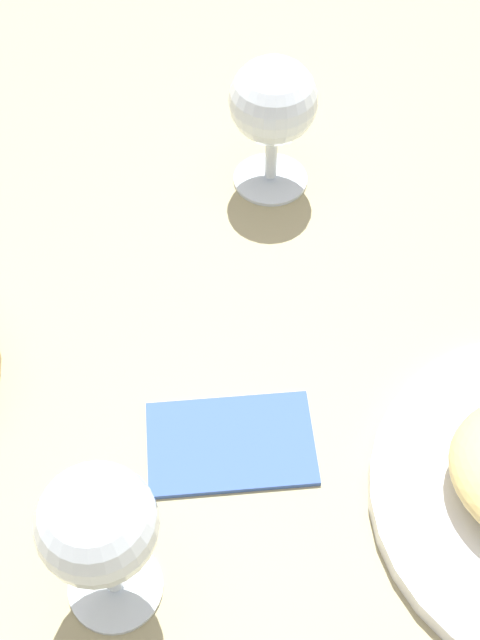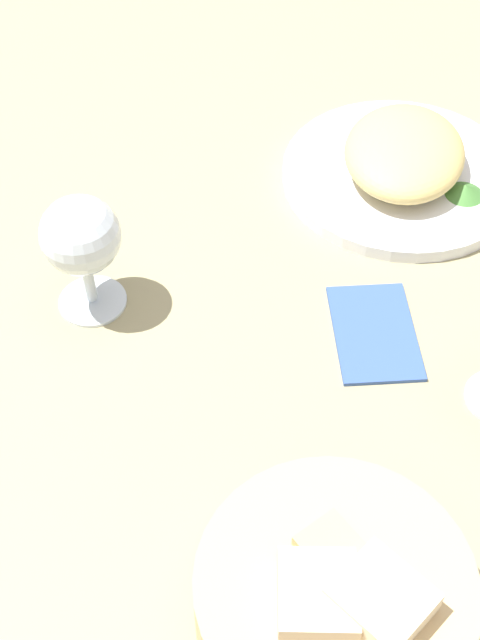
{
  "view_description": "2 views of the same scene",
  "coord_description": "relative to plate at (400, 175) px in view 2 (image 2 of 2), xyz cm",
  "views": [
    {
      "loc": [
        -20.43,
        25.07,
        51.33
      ],
      "look_at": [
        4.91,
        -1.5,
        3.45
      ],
      "focal_mm": 49.6,
      "sensor_mm": 36.0,
      "label": 1
    },
    {
      "loc": [
        42.46,
        30.4,
        57.5
      ],
      "look_at": [
        9.26,
        -2.8,
        3.42
      ],
      "focal_mm": 48.28,
      "sensor_mm": 36.0,
      "label": 2
    }
  ],
  "objects": [
    {
      "name": "folded_napkin",
      "position": [
        17.96,
        11.28,
        -0.3
      ],
      "size": [
        12.51,
        12.89,
        0.8
      ],
      "primitive_type": "cube",
      "rotation": [
        0.0,
        0.0,
        0.85
      ],
      "color": "#36559C",
      "rests_on": "ground_plane"
    },
    {
      "name": "ground_plane",
      "position": [
        17.97,
        6.75,
        -1.7
      ],
      "size": [
        140.0,
        140.0,
        2.0
      ],
      "primitive_type": "cube",
      "color": "tan"
    },
    {
      "name": "omelette",
      "position": [
        0.0,
        -0.0,
        2.96
      ],
      "size": [
        19.31,
        18.34,
        4.51
      ],
      "primitive_type": "ellipsoid",
      "rotation": [
        0.0,
        0.0,
        0.57
      ],
      "color": "#D5BA6D",
      "rests_on": "plate"
    },
    {
      "name": "plate",
      "position": [
        0.0,
        0.0,
        0.0
      ],
      "size": [
        24.19,
        24.19,
        1.4
      ],
      "primitive_type": "cylinder",
      "color": "silver",
      "rests_on": "ground_plane"
    },
    {
      "name": "wine_glass_near",
      "position": [
        33.0,
        -9.04,
        7.0
      ],
      "size": [
        6.88,
        6.88,
        11.71
      ],
      "color": "silver",
      "rests_on": "ground_plane"
    },
    {
      "name": "lettuce_garnish",
      "position": [
        -1.4,
        6.42,
        1.26
      ],
      "size": [
        3.88,
        3.88,
        1.12
      ],
      "primitive_type": "cone",
      "color": "#437B35",
      "rests_on": "plate"
    },
    {
      "name": "bread_basket",
      "position": [
        39.77,
        25.23,
        2.45
      ],
      "size": [
        18.32,
        18.32,
        7.84
      ],
      "color": "tan",
      "rests_on": "ground_plane"
    }
  ]
}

